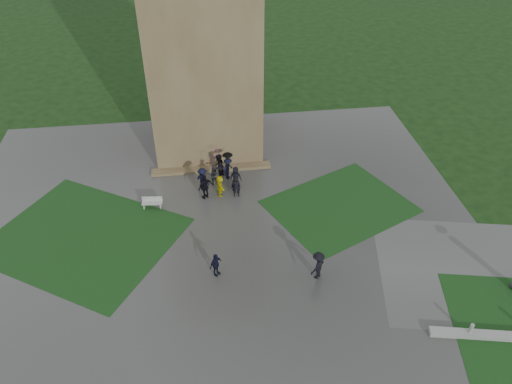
{
  "coord_description": "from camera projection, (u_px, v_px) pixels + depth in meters",
  "views": [
    {
      "loc": [
        -0.67,
        -20.89,
        21.32
      ],
      "look_at": [
        2.79,
        5.81,
        1.2
      ],
      "focal_mm": 35.0,
      "sensor_mm": 36.0,
      "label": 1
    }
  ],
  "objects": [
    {
      "name": "ground",
      "position": [
        222.0,
        270.0,
        29.43
      ],
      "size": [
        120.0,
        120.0,
        0.0
      ],
      "primitive_type": "plane",
      "color": "black"
    },
    {
      "name": "lawn_inset_left",
      "position": [
        84.0,
        237.0,
        31.72
      ],
      "size": [
        14.1,
        13.46,
        0.01
      ],
      "primitive_type": "cube",
      "rotation": [
        0.0,
        0.0,
        -0.56
      ],
      "color": "#123312",
      "rests_on": "plaza"
    },
    {
      "name": "pedestrian_near",
      "position": [
        318.0,
        265.0,
        28.45
      ],
      "size": [
        1.28,
        1.27,
        1.84
      ],
      "primitive_type": "imported",
      "rotation": [
        0.0,
        0.0,
        3.91
      ],
      "color": "black",
      "rests_on": "plaza"
    },
    {
      "name": "bench",
      "position": [
        152.0,
        202.0,
        33.95
      ],
      "size": [
        1.42,
        0.57,
        0.81
      ],
      "rotation": [
        0.0,
        0.0,
        -0.1
      ],
      "color": "#A7A8A3",
      "rests_on": "plaza"
    },
    {
      "name": "visitor_cluster",
      "position": [
        218.0,
        173.0,
        35.49
      ],
      "size": [
        3.44,
        3.53,
        2.53
      ],
      "color": "black",
      "rests_on": "plaza"
    },
    {
      "name": "pedestrian_mid",
      "position": [
        216.0,
        265.0,
        28.68
      ],
      "size": [
        1.03,
        1.01,
        1.57
      ],
      "primitive_type": "imported",
      "rotation": [
        0.0,
        0.0,
        0.75
      ],
      "color": "black",
      "rests_on": "plaza"
    },
    {
      "name": "tower_plinth",
      "position": [
        211.0,
        169.0,
        37.77
      ],
      "size": [
        9.0,
        0.8,
        0.22
      ],
      "primitive_type": "cube",
      "color": "brown",
      "rests_on": "plaza"
    },
    {
      "name": "tower",
      "position": [
        201.0,
        33.0,
        35.96
      ],
      "size": [
        8.0,
        8.0,
        18.0
      ],
      "primitive_type": "cube",
      "color": "brown",
      "rests_on": "ground"
    },
    {
      "name": "plaza",
      "position": [
        220.0,
        247.0,
        31.01
      ],
      "size": [
        34.0,
        34.0,
        0.02
      ],
      "primitive_type": "cube",
      "color": "#373735",
      "rests_on": "ground"
    },
    {
      "name": "lawn_inset_right",
      "position": [
        340.0,
        206.0,
        34.26
      ],
      "size": [
        11.12,
        10.15,
        0.01
      ],
      "primitive_type": "cube",
      "rotation": [
        0.0,
        0.0,
        0.44
      ],
      "color": "#123312",
      "rests_on": "plaza"
    }
  ]
}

